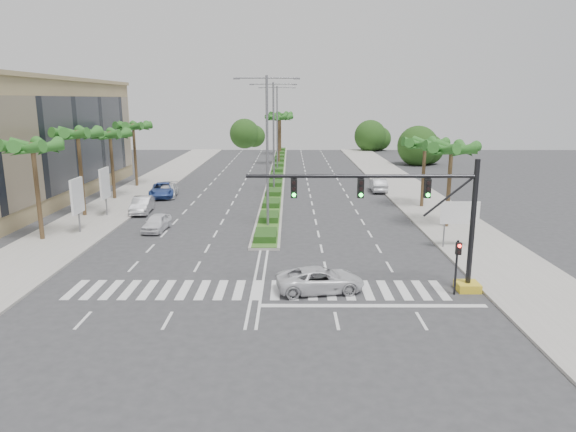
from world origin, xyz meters
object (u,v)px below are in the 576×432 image
at_px(car_parked_b, 142,205).
at_px(car_parked_a, 157,223).
at_px(car_parked_c, 163,190).
at_px(car_parked_d, 168,190).
at_px(car_right, 378,185).
at_px(car_crossing, 320,280).

bearing_deg(car_parked_b, car_parked_a, -69.32).
xyz_separation_m(car_parked_b, car_parked_c, (0.00, 7.90, 0.02)).
xyz_separation_m(car_parked_a, car_parked_d, (-2.49, 14.59, 0.02)).
height_order(car_parked_c, car_parked_d, car_parked_c).
height_order(car_parked_a, car_right, car_right).
relative_size(car_parked_a, car_parked_b, 0.86).
height_order(car_parked_d, car_crossing, car_parked_d).
relative_size(car_parked_d, car_crossing, 0.98).
height_order(car_parked_c, car_right, car_parked_c).
height_order(car_parked_c, car_crossing, car_parked_c).
relative_size(car_parked_a, car_right, 0.85).
distance_m(car_parked_d, car_crossing, 31.43).
height_order(car_parked_a, car_parked_b, car_parked_b).
height_order(car_parked_a, car_parked_d, car_parked_d).
distance_m(car_parked_c, car_parked_d, 0.55).
height_order(car_parked_a, car_crossing, car_crossing).
xyz_separation_m(car_parked_a, car_parked_b, (-3.01, 6.53, 0.08)).
distance_m(car_parked_c, car_right, 23.83).
relative_size(car_parked_d, car_right, 1.03).
xyz_separation_m(car_parked_b, car_parked_d, (0.52, 8.06, -0.06)).
height_order(car_crossing, car_right, car_right).
bearing_deg(car_parked_c, car_parked_b, -97.95).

